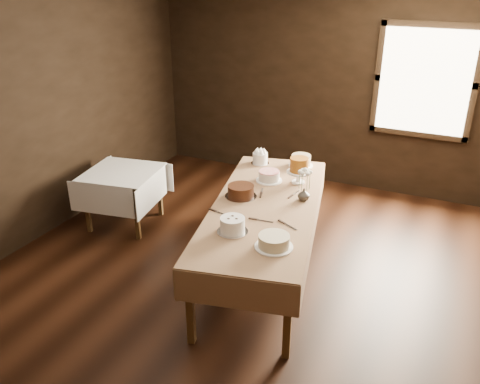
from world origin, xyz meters
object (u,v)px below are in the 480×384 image
display_table (265,210)px  cake_server_b (291,227)px  cake_cream (274,242)px  side_table (122,178)px  cake_caramel (299,172)px  cake_chocolate (241,192)px  cake_lattice (269,177)px  cake_speckled (301,161)px  cake_server_a (266,221)px  flower_vase (304,195)px  cake_server_e (222,214)px  cake_server_c (262,191)px  cake_meringue (260,159)px  cake_swirl (233,226)px  cake_server_d (296,193)px

display_table → cake_server_b: cake_server_b is taller
cake_cream → display_table: bearing=117.8°
side_table → cake_caramel: 2.15m
cake_chocolate → cake_caramel: bearing=55.3°
display_table → cake_lattice: size_ratio=9.47×
cake_speckled → cake_server_a: (0.16, -1.47, -0.06)m
display_table → side_table: 2.00m
cake_speckled → flower_vase: bearing=-69.5°
cake_caramel → flower_vase: size_ratio=2.38×
cake_cream → cake_server_e: size_ratio=1.56×
cake_server_a → cake_server_e: (-0.43, -0.04, 0.00)m
cake_server_a → cake_server_b: bearing=-5.7°
side_table → cake_speckled: bearing=23.3°
display_table → side_table: bearing=171.7°
cake_server_c → cake_server_e: bearing=150.7°
cake_meringue → cake_cream: 1.93m
cake_server_e → cake_swirl: bearing=-36.1°
cake_swirl → cake_server_b: bearing=35.0°
cake_lattice → cake_cream: cake_cream is taller
cake_server_b → flower_vase: size_ratio=1.90×
cake_meringue → cake_server_b: bearing=-56.9°
cake_caramel → flower_vase: bearing=-64.1°
cake_lattice → cake_caramel: 0.33m
cake_lattice → cake_server_c: cake_lattice is taller
side_table → cake_server_d: 2.18m
cake_server_e → cake_server_b: bearing=15.3°
cake_lattice → display_table: bearing=-71.9°
cake_server_a → cake_server_e: same height
cake_swirl → cake_server_c: (-0.10, 0.92, -0.06)m
side_table → cake_chocolate: (1.69, -0.23, 0.24)m
cake_server_d → cake_swirl: bearing=175.9°
cake_speckled → side_table: bearing=-156.7°
side_table → cake_server_c: 1.84m
display_table → cake_server_e: bearing=-127.7°
display_table → cake_caramel: 0.69m
cake_server_b → cake_chocolate: bearing=176.3°
cake_meringue → cake_server_e: bearing=-82.1°
cake_speckled → cake_cream: 1.91m
cake_swirl → cake_cream: (0.43, -0.09, -0.01)m
cake_lattice → flower_vase: size_ratio=2.27×
cake_meringue → flower_vase: cake_meringue is taller
cake_chocolate → cake_server_a: size_ratio=1.49×
cake_server_c → cake_server_d: bearing=-88.4°
cake_server_a → cake_server_d: same height
cake_server_b → cake_speckled: bearing=131.6°
cake_lattice → side_table: bearing=-171.4°
cake_server_b → cake_server_c: size_ratio=1.00×
cake_caramel → side_table: bearing=-170.3°
cake_meringue → flower_vase: size_ratio=1.87×
display_table → cake_server_e: cake_server_e is taller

